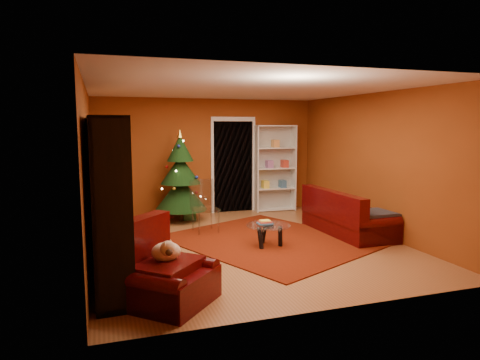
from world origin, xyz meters
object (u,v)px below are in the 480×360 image
object	(u,v)px
media_unit	(106,198)
coffee_table	(268,235)
acrylic_chair	(205,209)
christmas_tree	(181,176)
white_bookshelf	(275,168)
rug	(270,240)
sofa	(348,211)
dog	(166,252)
gift_box_green	(189,213)
gift_box_red	(169,212)
armchair	(168,270)

from	to	relation	value
media_unit	coffee_table	size ratio (longest dim) A/B	3.73
media_unit	acrylic_chair	size ratio (longest dim) A/B	3.06
christmas_tree	white_bookshelf	size ratio (longest dim) A/B	0.94
rug	acrylic_chair	world-z (taller)	acrylic_chair
rug	sofa	size ratio (longest dim) A/B	1.64
dog	rug	bearing A→B (deg)	-3.25
gift_box_green	media_unit	bearing A→B (deg)	-119.43
rug	media_unit	world-z (taller)	media_unit
media_unit	coffee_table	distance (m)	2.75
gift_box_red	acrylic_chair	world-z (taller)	acrylic_chair
rug	armchair	bearing A→B (deg)	-135.10
christmas_tree	dog	world-z (taller)	christmas_tree
gift_box_green	armchair	bearing A→B (deg)	-104.46
rug	sofa	bearing A→B (deg)	1.15
sofa	coffee_table	distance (m)	1.80
rug	acrylic_chair	size ratio (longest dim) A/B	3.57
gift_box_red	coffee_table	distance (m)	3.08
rug	gift_box_red	world-z (taller)	gift_box_red
white_bookshelf	sofa	distance (m)	2.58
christmas_tree	gift_box_green	distance (m)	0.83
christmas_tree	dog	distance (m)	4.21
white_bookshelf	gift_box_green	bearing A→B (deg)	-167.71
armchair	dog	distance (m)	0.20
gift_box_green	gift_box_red	bearing A→B (deg)	136.35
gift_box_red	dog	distance (m)	4.59
christmas_tree	coffee_table	bearing A→B (deg)	-67.27
christmas_tree	sofa	xyz separation A→B (m)	(2.76, -2.05, -0.52)
dog	coffee_table	world-z (taller)	dog
rug	dog	distance (m)	2.95
gift_box_red	coffee_table	size ratio (longest dim) A/B	0.29
rug	media_unit	size ratio (longest dim) A/B	1.17
media_unit	christmas_tree	size ratio (longest dim) A/B	1.41
media_unit	armchair	xyz separation A→B (m)	(0.62, -1.19, -0.66)
gift_box_red	white_bookshelf	world-z (taller)	white_bookshelf
christmas_tree	gift_box_green	world-z (taller)	christmas_tree
media_unit	dog	bearing A→B (deg)	-63.05
christmas_tree	armchair	distance (m)	4.30
gift_box_red	acrylic_chair	size ratio (longest dim) A/B	0.24
rug	coffee_table	world-z (taller)	coffee_table
gift_box_green	armchair	world-z (taller)	armchair
christmas_tree	white_bookshelf	bearing A→B (deg)	10.26
rug	gift_box_green	size ratio (longest dim) A/B	12.49
white_bookshelf	dog	xyz separation A→B (m)	(-3.24, -4.51, -0.43)
white_bookshelf	dog	distance (m)	5.57
gift_box_red	white_bookshelf	distance (m)	2.67
media_unit	sofa	xyz separation A→B (m)	(4.29, 0.92, -0.63)
gift_box_red	christmas_tree	bearing A→B (deg)	-64.43
media_unit	dog	world-z (taller)	media_unit
armchair	acrylic_chair	bearing A→B (deg)	21.66
sofa	gift_box_red	bearing A→B (deg)	48.45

